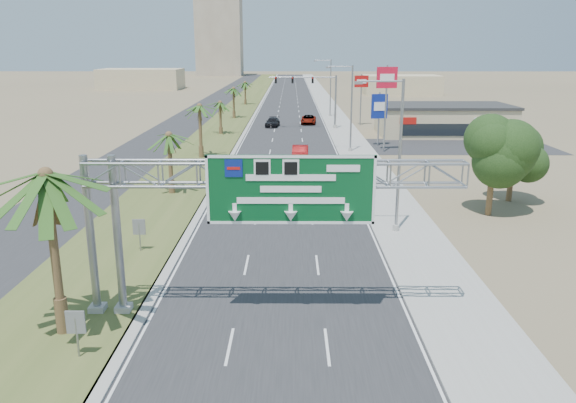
# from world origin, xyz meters

# --- Properties ---
(road) EXTENTS (12.00, 300.00, 0.02)m
(road) POSITION_xyz_m (0.00, 110.00, 0.01)
(road) COLOR #28282B
(road) RESTS_ON ground
(sidewalk_right) EXTENTS (4.00, 300.00, 0.10)m
(sidewalk_right) POSITION_xyz_m (8.50, 110.00, 0.05)
(sidewalk_right) COLOR #9E9B93
(sidewalk_right) RESTS_ON ground
(median_grass) EXTENTS (7.00, 300.00, 0.12)m
(median_grass) POSITION_xyz_m (-10.00, 110.00, 0.06)
(median_grass) COLOR #4B5826
(median_grass) RESTS_ON ground
(opposing_road) EXTENTS (8.00, 300.00, 0.02)m
(opposing_road) POSITION_xyz_m (-17.00, 110.00, 0.01)
(opposing_road) COLOR #28282B
(opposing_road) RESTS_ON ground
(sign_gantry) EXTENTS (16.75, 1.24, 7.50)m
(sign_gantry) POSITION_xyz_m (-1.06, 9.93, 6.06)
(sign_gantry) COLOR gray
(sign_gantry) RESTS_ON ground
(palm_near) EXTENTS (5.70, 5.70, 8.35)m
(palm_near) POSITION_xyz_m (-9.20, 8.00, 6.93)
(palm_near) COLOR brown
(palm_near) RESTS_ON ground
(palm_row_b) EXTENTS (3.99, 3.99, 5.95)m
(palm_row_b) POSITION_xyz_m (-9.50, 32.00, 4.90)
(palm_row_b) COLOR brown
(palm_row_b) RESTS_ON ground
(palm_row_c) EXTENTS (3.99, 3.99, 6.75)m
(palm_row_c) POSITION_xyz_m (-9.50, 48.00, 5.66)
(palm_row_c) COLOR brown
(palm_row_c) RESTS_ON ground
(palm_row_d) EXTENTS (3.99, 3.99, 5.45)m
(palm_row_d) POSITION_xyz_m (-9.50, 66.00, 4.42)
(palm_row_d) COLOR brown
(palm_row_d) RESTS_ON ground
(palm_row_e) EXTENTS (3.99, 3.99, 6.15)m
(palm_row_e) POSITION_xyz_m (-9.50, 85.00, 5.09)
(palm_row_e) COLOR brown
(palm_row_e) RESTS_ON ground
(palm_row_f) EXTENTS (3.99, 3.99, 5.75)m
(palm_row_f) POSITION_xyz_m (-9.50, 110.00, 4.71)
(palm_row_f) COLOR brown
(palm_row_f) RESTS_ON ground
(streetlight_near) EXTENTS (3.27, 0.44, 10.00)m
(streetlight_near) POSITION_xyz_m (7.30, 22.00, 4.69)
(streetlight_near) COLOR gray
(streetlight_near) RESTS_ON ground
(streetlight_mid) EXTENTS (3.27, 0.44, 10.00)m
(streetlight_mid) POSITION_xyz_m (7.30, 52.00, 4.69)
(streetlight_mid) COLOR gray
(streetlight_mid) RESTS_ON ground
(streetlight_far) EXTENTS (3.27, 0.44, 10.00)m
(streetlight_far) POSITION_xyz_m (7.30, 88.00, 4.69)
(streetlight_far) COLOR gray
(streetlight_far) RESTS_ON ground
(signal_mast) EXTENTS (10.28, 0.71, 8.00)m
(signal_mast) POSITION_xyz_m (5.17, 71.97, 4.85)
(signal_mast) COLOR gray
(signal_mast) RESTS_ON ground
(store_building) EXTENTS (18.00, 10.00, 4.00)m
(store_building) POSITION_xyz_m (22.00, 66.00, 2.00)
(store_building) COLOR #C8AF87
(store_building) RESTS_ON ground
(oak_near) EXTENTS (4.50, 4.50, 6.80)m
(oak_near) POSITION_xyz_m (15.00, 26.00, 4.53)
(oak_near) COLOR brown
(oak_near) RESTS_ON ground
(oak_far) EXTENTS (3.50, 3.50, 5.60)m
(oak_far) POSITION_xyz_m (18.00, 30.00, 3.82)
(oak_far) COLOR brown
(oak_far) RESTS_ON ground
(median_signback_a) EXTENTS (0.75, 0.08, 2.08)m
(median_signback_a) POSITION_xyz_m (-7.80, 6.00, 1.45)
(median_signback_a) COLOR gray
(median_signback_a) RESTS_ON ground
(median_signback_b) EXTENTS (0.75, 0.08, 2.08)m
(median_signback_b) POSITION_xyz_m (-8.50, 18.00, 1.45)
(median_signback_b) COLOR gray
(median_signback_b) RESTS_ON ground
(tower_distant) EXTENTS (20.00, 16.00, 35.00)m
(tower_distant) POSITION_xyz_m (-32.00, 250.00, 17.50)
(tower_distant) COLOR gray
(tower_distant) RESTS_ON ground
(building_distant_left) EXTENTS (24.00, 14.00, 6.00)m
(building_distant_left) POSITION_xyz_m (-45.00, 160.00, 3.00)
(building_distant_left) COLOR #C8AF87
(building_distant_left) RESTS_ON ground
(building_distant_right) EXTENTS (20.00, 12.00, 5.00)m
(building_distant_right) POSITION_xyz_m (30.00, 140.00, 2.50)
(building_distant_right) COLOR #C8AF87
(building_distant_right) RESTS_ON ground
(car_left_lane) EXTENTS (1.76, 3.95, 1.32)m
(car_left_lane) POSITION_xyz_m (-2.00, 31.86, 0.66)
(car_left_lane) COLOR black
(car_left_lane) RESTS_ON ground
(car_mid_lane) EXTENTS (1.91, 5.02, 1.63)m
(car_mid_lane) POSITION_xyz_m (1.50, 46.64, 0.82)
(car_mid_lane) COLOR #6D090B
(car_mid_lane) RESTS_ON ground
(car_right_lane) EXTENTS (2.65, 5.19, 1.40)m
(car_right_lane) POSITION_xyz_m (3.31, 77.70, 0.70)
(car_right_lane) COLOR gray
(car_right_lane) RESTS_ON ground
(car_far) EXTENTS (2.43, 4.88, 1.36)m
(car_far) POSITION_xyz_m (-2.42, 74.40, 0.68)
(car_far) COLOR black
(car_far) RESTS_ON ground
(pole_sign_red_near) EXTENTS (2.42, 0.63, 10.02)m
(pole_sign_red_near) POSITION_xyz_m (11.49, 52.21, 7.96)
(pole_sign_red_near) COLOR gray
(pole_sign_red_near) RESTS_ON ground
(pole_sign_blue) EXTENTS (2.02, 0.59, 6.64)m
(pole_sign_blue) POSITION_xyz_m (11.42, 56.46, 4.74)
(pole_sign_blue) COLOR gray
(pole_sign_blue) RESTS_ON ground
(pole_sign_red_far) EXTENTS (2.22, 0.68, 7.98)m
(pole_sign_red_far) POSITION_xyz_m (11.50, 76.05, 6.29)
(pole_sign_red_far) COLOR gray
(pole_sign_red_far) RESTS_ON ground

